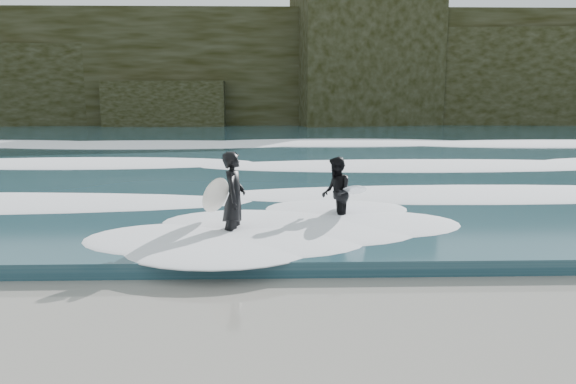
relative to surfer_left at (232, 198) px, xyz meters
name	(u,v)px	position (x,y,z in m)	size (l,w,h in m)	color
ground	(200,363)	(-0.02, -5.29, -1.00)	(120.00, 120.00, 0.00)	#866045
sea	(258,140)	(-0.02, 23.71, -0.85)	(90.00, 52.00, 0.30)	#1F3F4B
headland	(262,71)	(-0.02, 40.71, 4.00)	(70.00, 9.00, 10.00)	black
foam_near	(240,194)	(-0.02, 3.71, -0.60)	(60.00, 3.20, 0.20)	white
foam_mid	(250,162)	(-0.02, 10.71, -0.58)	(60.00, 4.00, 0.24)	white
foam_far	(256,141)	(-0.02, 19.71, -0.55)	(60.00, 4.80, 0.30)	white
surfer_left	(232,198)	(0.00, 0.00, 0.00)	(1.12, 1.79, 1.98)	black
surfer_right	(338,193)	(2.41, 1.34, -0.14)	(1.10, 2.11, 1.70)	black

